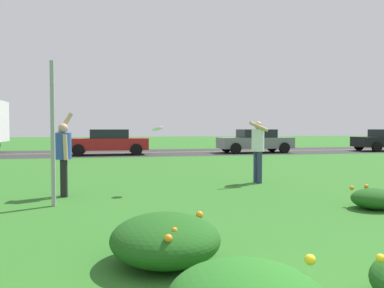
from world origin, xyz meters
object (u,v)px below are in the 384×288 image
at_px(sign_post_near_path, 53,134).
at_px(person_catcher_white_shirt, 258,146).
at_px(frisbee_white, 158,129).
at_px(person_thrower_blue_shirt, 64,153).
at_px(car_gray_center_left, 255,141).
at_px(car_red_center_right, 108,142).

distance_m(sign_post_near_path, person_catcher_white_shirt, 5.44).
distance_m(sign_post_near_path, frisbee_white, 2.46).
distance_m(person_thrower_blue_shirt, car_gray_center_left, 16.60).
relative_size(car_gray_center_left, car_red_center_right, 1.00).
bearing_deg(person_thrower_blue_shirt, person_catcher_white_shirt, 12.04).
relative_size(frisbee_white, car_red_center_right, 0.06).
distance_m(person_thrower_blue_shirt, person_catcher_white_shirt, 5.05).
bearing_deg(person_catcher_white_shirt, person_thrower_blue_shirt, -167.96).
bearing_deg(car_red_center_right, sign_post_near_path, -93.82).
xyz_separation_m(sign_post_near_path, person_catcher_white_shirt, (5.01, 2.09, -0.37)).
bearing_deg(car_red_center_right, person_thrower_blue_shirt, -93.81).
relative_size(person_thrower_blue_shirt, car_red_center_right, 0.41).
height_order(frisbee_white, car_red_center_right, frisbee_white).
bearing_deg(car_gray_center_left, person_thrower_blue_shirt, -126.18).
relative_size(person_thrower_blue_shirt, frisbee_white, 6.83).
distance_m(sign_post_near_path, person_thrower_blue_shirt, 1.12).
bearing_deg(person_catcher_white_shirt, frisbee_white, -162.31).
height_order(car_gray_center_left, car_red_center_right, same).
bearing_deg(person_thrower_blue_shirt, frisbee_white, 3.90).
height_order(frisbee_white, car_gray_center_left, frisbee_white).
xyz_separation_m(person_thrower_blue_shirt, car_red_center_right, (0.89, 13.40, -0.23)).
bearing_deg(car_gray_center_left, frisbee_white, -120.21).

